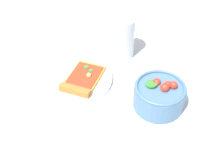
{
  "coord_description": "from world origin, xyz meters",
  "views": [
    {
      "loc": [
        -0.0,
        0.56,
        0.55
      ],
      "look_at": [
        -0.08,
        0.03,
        0.03
      ],
      "focal_mm": 43.42,
      "sensor_mm": 36.0,
      "label": 1
    }
  ],
  "objects_px": {
    "plate": "(74,79)",
    "pizza_slice_main": "(82,80)",
    "paper_napkin": "(95,141)",
    "soda_glass": "(122,38)",
    "salad_bowl": "(159,95)"
  },
  "relations": [
    {
      "from": "pizza_slice_main",
      "to": "soda_glass",
      "type": "relative_size",
      "value": 1.22
    },
    {
      "from": "plate",
      "to": "pizza_slice_main",
      "type": "bearing_deg",
      "value": 130.63
    },
    {
      "from": "soda_glass",
      "to": "pizza_slice_main",
      "type": "bearing_deg",
      "value": 42.46
    },
    {
      "from": "pizza_slice_main",
      "to": "salad_bowl",
      "type": "height_order",
      "value": "salad_bowl"
    },
    {
      "from": "salad_bowl",
      "to": "pizza_slice_main",
      "type": "bearing_deg",
      "value": -28.55
    },
    {
      "from": "plate",
      "to": "pizza_slice_main",
      "type": "height_order",
      "value": "pizza_slice_main"
    },
    {
      "from": "pizza_slice_main",
      "to": "salad_bowl",
      "type": "relative_size",
      "value": 1.21
    },
    {
      "from": "plate",
      "to": "paper_napkin",
      "type": "height_order",
      "value": "plate"
    },
    {
      "from": "pizza_slice_main",
      "to": "paper_napkin",
      "type": "height_order",
      "value": "pizza_slice_main"
    },
    {
      "from": "plate",
      "to": "pizza_slice_main",
      "type": "xyz_separation_m",
      "value": [
        -0.02,
        0.03,
        0.01
      ]
    },
    {
      "from": "pizza_slice_main",
      "to": "paper_napkin",
      "type": "relative_size",
      "value": 1.12
    },
    {
      "from": "pizza_slice_main",
      "to": "salad_bowl",
      "type": "distance_m",
      "value": 0.22
    },
    {
      "from": "soda_glass",
      "to": "paper_napkin",
      "type": "bearing_deg",
      "value": 69.18
    },
    {
      "from": "soda_glass",
      "to": "paper_napkin",
      "type": "distance_m",
      "value": 0.36
    },
    {
      "from": "plate",
      "to": "paper_napkin",
      "type": "distance_m",
      "value": 0.23
    }
  ]
}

